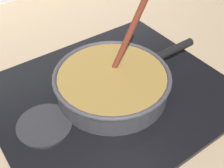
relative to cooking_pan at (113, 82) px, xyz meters
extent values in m
cube|color=#9E8466|center=(-0.03, -0.13, -0.07)|extent=(2.40, 1.60, 0.04)
cube|color=black|center=(0.00, 0.00, -0.04)|extent=(0.56, 0.48, 0.01)
torus|color=#592D0C|center=(0.00, 0.00, -0.03)|extent=(0.19, 0.19, 0.01)
cylinder|color=#262628|center=(-0.18, 0.00, -0.03)|extent=(0.12, 0.12, 0.01)
cylinder|color=#38383D|center=(0.00, 0.00, -0.01)|extent=(0.27, 0.27, 0.06)
cylinder|color=olive|center=(0.00, 0.00, 0.00)|extent=(0.26, 0.26, 0.05)
torus|color=#38383D|center=(0.00, 0.00, 0.02)|extent=(0.28, 0.28, 0.01)
cylinder|color=black|center=(0.20, 0.00, 0.01)|extent=(0.13, 0.02, 0.02)
cylinder|color=beige|center=(-0.02, 0.02, 0.01)|extent=(0.03, 0.03, 0.01)
cylinder|color=#EDD88C|center=(0.07, 0.02, 0.01)|extent=(0.03, 0.03, 0.01)
cylinder|color=beige|center=(-0.04, -0.06, 0.01)|extent=(0.04, 0.04, 0.01)
cylinder|color=beige|center=(0.00, -0.03, 0.01)|extent=(0.03, 0.03, 0.01)
cylinder|color=#E5CC7A|center=(0.00, -0.07, 0.01)|extent=(0.03, 0.03, 0.01)
cylinder|color=#EDD88C|center=(-0.06, -0.01, 0.01)|extent=(0.04, 0.04, 0.01)
cylinder|color=#E5CC7A|center=(-0.08, 0.02, 0.01)|extent=(0.03, 0.03, 0.01)
cylinder|color=maroon|center=(0.06, 0.01, 0.12)|extent=(0.10, 0.05, 0.23)
cube|color=brown|center=(0.02, 0.02, 0.01)|extent=(0.05, 0.04, 0.01)
camera|label=1|loc=(-0.29, -0.41, 0.45)|focal=45.01mm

